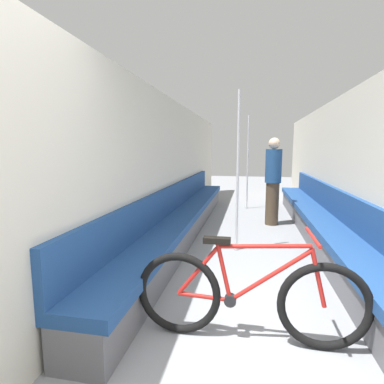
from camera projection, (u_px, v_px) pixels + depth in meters
The scene contains 8 objects.
wall_left at pixel (168, 168), 4.92m from camera, with size 0.10×10.62×2.25m, color beige.
wall_right at pixel (345, 170), 4.41m from camera, with size 0.10×10.62×2.25m, color beige.
bench_seat_row_left at pixel (184, 218), 5.04m from camera, with size 0.49×6.61×0.84m.
bench_seat_row_right at pixel (322, 224), 4.63m from camera, with size 0.49×6.61×0.84m.
bicycle at pixel (248, 297), 2.21m from camera, with size 1.71×0.46×0.84m.
grab_pole_near at pixel (248, 164), 7.15m from camera, with size 0.08×0.08×2.23m.
grab_pole_far at pixel (238, 174), 4.15m from camera, with size 0.08×0.08×2.23m.
passenger_standing at pixel (273, 180), 5.63m from camera, with size 0.30×0.30×1.64m.
Camera 1 is at (-0.02, -1.05, 1.43)m, focal length 28.00 mm.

